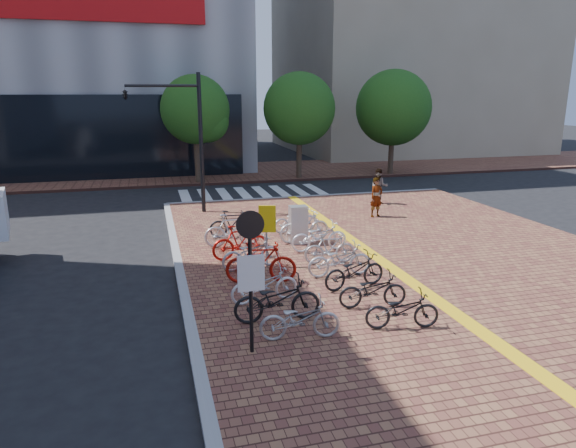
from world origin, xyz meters
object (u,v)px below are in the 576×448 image
object	(u,v)px
bike_3	(261,263)
bike_12	(330,248)
bike_10	(354,271)
pedestrian_a	(376,197)
bike_4	(251,253)
bike_2	(264,284)
bike_5	(241,242)
bike_13	(319,236)
bike_6	(232,230)
bike_7	(233,224)
yellow_sign	(267,224)
bike_1	(277,300)
bike_9	(373,290)
bike_8	(402,310)
traffic_light_pole	(167,118)
bike_15	(295,220)
bike_14	(304,226)
bike_11	(339,260)
pedestrian_b	(379,186)
utility_box	(298,225)
bike_0	(300,319)
notice_sign	(251,265)

from	to	relation	value
bike_3	bike_12	xyz separation A→B (m)	(2.32, 1.04, -0.10)
bike_10	pedestrian_a	distance (m)	8.17
bike_4	bike_12	xyz separation A→B (m)	(2.36, -0.19, 0.00)
bike_2	bike_5	size ratio (longest dim) A/B	0.94
bike_12	bike_13	size ratio (longest dim) A/B	0.84
bike_3	bike_10	distance (m)	2.48
bike_6	bike_7	bearing A→B (deg)	-9.71
bike_6	yellow_sign	distance (m)	2.43
bike_1	bike_9	world-z (taller)	bike_1
bike_4	bike_13	bearing A→B (deg)	-77.69
bike_8	traffic_light_pole	xyz separation A→B (m)	(-4.27, 12.45, 3.55)
bike_4	bike_15	world-z (taller)	bike_4
bike_6	bike_4	bearing A→B (deg)	-176.26
bike_13	bike_8	bearing A→B (deg)	179.38
bike_9	traffic_light_pole	size ratio (longest dim) A/B	0.29
bike_5	bike_14	world-z (taller)	bike_14
bike_11	pedestrian_b	distance (m)	9.95
utility_box	bike_11	bearing A→B (deg)	-86.66
bike_13	yellow_sign	size ratio (longest dim) A/B	1.01
bike_4	bike_0	bearing A→B (deg)	169.78
bike_9	yellow_sign	distance (m)	4.06
pedestrian_b	utility_box	xyz separation A→B (m)	(-5.34, -5.10, -0.16)
bike_5	bike_13	xyz separation A→B (m)	(2.58, 0.13, -0.06)
bike_8	bike_15	distance (m)	8.22
bike_5	utility_box	world-z (taller)	utility_box
bike_7	notice_sign	xyz separation A→B (m)	(-0.97, -8.34, 1.33)
bike_1	yellow_sign	bearing A→B (deg)	-6.49
bike_5	traffic_light_pole	distance (m)	7.81
bike_15	utility_box	world-z (taller)	utility_box
bike_5	notice_sign	distance (m)	6.07
bike_7	bike_8	bearing A→B (deg)	-158.52
bike_10	pedestrian_a	xyz separation A→B (m)	(3.90, 7.17, 0.34)
bike_13	pedestrian_b	world-z (taller)	pedestrian_b
bike_3	bike_10	world-z (taller)	bike_3
notice_sign	bike_4	bearing A→B (deg)	79.03
bike_1	bike_8	distance (m)	2.74
bike_9	utility_box	xyz separation A→B (m)	(-0.20, 5.62, 0.21)
bike_15	bike_9	bearing A→B (deg)	169.99
notice_sign	pedestrian_a	bearing A→B (deg)	54.04
bike_4	bike_14	bearing A→B (deg)	-57.90
bike_11	bike_2	bearing A→B (deg)	118.45
bike_9	notice_sign	bearing A→B (deg)	120.70
bike_0	bike_11	xyz separation A→B (m)	(2.13, 3.33, 0.03)
bike_2	pedestrian_b	xyz separation A→B (m)	(7.56, 9.73, 0.36)
bike_14	bike_15	xyz separation A→B (m)	(0.06, 1.32, -0.10)
bike_5	pedestrian_b	world-z (taller)	pedestrian_b
bike_13	notice_sign	world-z (taller)	notice_sign
pedestrian_b	yellow_sign	xyz separation A→B (m)	(-6.90, -7.16, 0.47)
bike_14	notice_sign	xyz separation A→B (m)	(-3.24, -7.11, 1.27)
bike_2	yellow_sign	xyz separation A→B (m)	(0.65, 2.57, 0.83)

